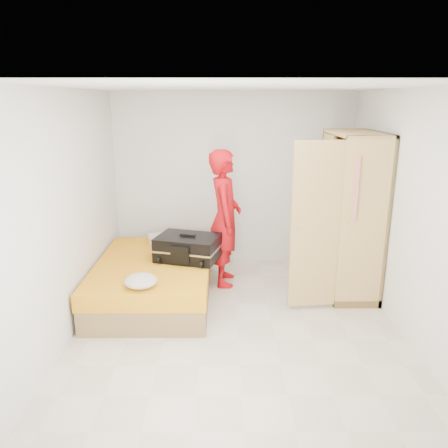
{
  "coord_description": "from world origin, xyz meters",
  "views": [
    {
      "loc": [
        -0.16,
        -4.58,
        2.49
      ],
      "look_at": [
        -0.15,
        0.6,
        1.0
      ],
      "focal_mm": 35.0,
      "sensor_mm": 36.0,
      "label": 1
    }
  ],
  "objects_px": {
    "bed": "(154,280)",
    "person": "(225,218)",
    "suitcase": "(188,248)",
    "round_cushion": "(141,281)",
    "wardrobe": "(348,219)"
  },
  "relations": [
    {
      "from": "bed",
      "to": "suitcase",
      "type": "height_order",
      "value": "suitcase"
    },
    {
      "from": "wardrobe",
      "to": "round_cushion",
      "type": "relative_size",
      "value": 5.81
    },
    {
      "from": "wardrobe",
      "to": "suitcase",
      "type": "xyz_separation_m",
      "value": [
        -2.06,
        -0.13,
        -0.35
      ]
    },
    {
      "from": "person",
      "to": "round_cushion",
      "type": "distance_m",
      "value": 1.62
    },
    {
      "from": "wardrobe",
      "to": "person",
      "type": "relative_size",
      "value": 1.13
    },
    {
      "from": "wardrobe",
      "to": "round_cushion",
      "type": "height_order",
      "value": "wardrobe"
    },
    {
      "from": "round_cushion",
      "to": "bed",
      "type": "bearing_deg",
      "value": 88.97
    },
    {
      "from": "bed",
      "to": "round_cushion",
      "type": "relative_size",
      "value": 5.58
    },
    {
      "from": "bed",
      "to": "suitcase",
      "type": "distance_m",
      "value": 0.6
    },
    {
      "from": "suitcase",
      "to": "round_cushion",
      "type": "height_order",
      "value": "suitcase"
    },
    {
      "from": "round_cushion",
      "to": "person",
      "type": "bearing_deg",
      "value": 54.07
    },
    {
      "from": "person",
      "to": "bed",
      "type": "bearing_deg",
      "value": 119.53
    },
    {
      "from": "suitcase",
      "to": "round_cushion",
      "type": "relative_size",
      "value": 2.5
    },
    {
      "from": "bed",
      "to": "person",
      "type": "distance_m",
      "value": 1.25
    },
    {
      "from": "suitcase",
      "to": "wardrobe",
      "type": "bearing_deg",
      "value": 19.42
    }
  ]
}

